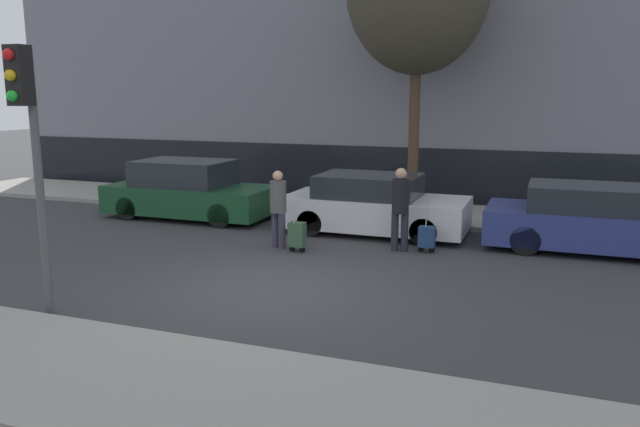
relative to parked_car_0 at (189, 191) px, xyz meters
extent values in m
plane|color=#38383A|center=(4.51, -4.71, -0.69)|extent=(80.00, 80.00, 0.00)
cube|color=gray|center=(4.51, -8.46, -0.63)|extent=(28.00, 2.50, 0.12)
cube|color=gray|center=(4.51, 2.29, -0.63)|extent=(28.00, 3.00, 0.12)
cube|color=slate|center=(4.51, 5.54, 4.85)|extent=(28.00, 2.10, 11.08)
cube|color=black|center=(4.51, 4.47, 0.11)|extent=(27.44, 0.06, 1.60)
cube|color=#194728|center=(0.05, 0.00, -0.19)|extent=(4.30, 1.88, 0.70)
cube|color=#23282D|center=(-0.12, 0.00, 0.48)|extent=(2.37, 1.65, 0.64)
cylinder|color=black|center=(1.39, -0.85, -0.39)|extent=(0.60, 0.18, 0.60)
cylinder|color=black|center=(1.39, 0.85, -0.39)|extent=(0.60, 0.18, 0.60)
cylinder|color=black|center=(-1.28, -0.85, -0.39)|extent=(0.60, 0.18, 0.60)
cylinder|color=black|center=(-1.28, 0.85, -0.39)|extent=(0.60, 0.18, 0.60)
cube|color=silver|center=(5.02, -0.07, -0.19)|extent=(4.15, 1.87, 0.70)
cube|color=#23282D|center=(4.86, -0.07, 0.41)|extent=(2.28, 1.65, 0.51)
cylinder|color=black|center=(6.31, -0.92, -0.39)|extent=(0.60, 0.18, 0.60)
cylinder|color=black|center=(6.31, 0.78, -0.39)|extent=(0.60, 0.18, 0.60)
cylinder|color=black|center=(3.74, -0.92, -0.39)|extent=(0.60, 0.18, 0.60)
cylinder|color=black|center=(3.74, 0.78, -0.39)|extent=(0.60, 0.18, 0.60)
cube|color=navy|center=(9.74, -0.14, -0.19)|extent=(4.45, 1.83, 0.70)
cube|color=#23282D|center=(9.57, -0.14, 0.41)|extent=(2.45, 1.61, 0.51)
cylinder|color=black|center=(8.36, -0.97, -0.39)|extent=(0.60, 0.18, 0.60)
cylinder|color=black|center=(8.36, 0.68, -0.39)|extent=(0.60, 0.18, 0.60)
cylinder|color=#383347|center=(3.60, -2.17, -0.31)|extent=(0.15, 0.15, 0.75)
cylinder|color=#383347|center=(3.41, -2.10, -0.31)|extent=(0.15, 0.15, 0.75)
cylinder|color=#4C4C4C|center=(3.51, -2.14, 0.39)|extent=(0.34, 0.34, 0.65)
sphere|color=tan|center=(3.51, -2.14, 0.83)|extent=(0.21, 0.21, 0.21)
cube|color=#335138|center=(4.01, -2.35, -0.32)|extent=(0.32, 0.24, 0.49)
cylinder|color=black|center=(3.90, -2.35, -0.63)|extent=(0.12, 0.03, 0.12)
cylinder|color=black|center=(4.13, -2.35, -0.63)|extent=(0.12, 0.03, 0.12)
cylinder|color=gray|center=(4.01, -2.42, 0.20)|extent=(0.02, 0.19, 0.53)
cylinder|color=#23232D|center=(6.04, -1.52, -0.29)|extent=(0.15, 0.15, 0.79)
cylinder|color=#23232D|center=(5.84, -1.54, -0.29)|extent=(0.15, 0.15, 0.79)
cylinder|color=black|center=(5.94, -1.53, 0.45)|extent=(0.34, 0.34, 0.69)
sphere|color=tan|center=(5.94, -1.53, 0.91)|extent=(0.22, 0.22, 0.22)
cube|color=navy|center=(6.48, -1.46, -0.36)|extent=(0.32, 0.24, 0.42)
cylinder|color=black|center=(6.37, -1.46, -0.63)|extent=(0.12, 0.03, 0.12)
cylinder|color=black|center=(6.60, -1.46, -0.63)|extent=(0.12, 0.03, 0.12)
cylinder|color=gray|center=(6.48, -1.53, 0.13)|extent=(0.02, 0.19, 0.53)
cylinder|color=#515154|center=(2.02, -6.96, 1.22)|extent=(0.12, 0.12, 3.81)
cube|color=black|center=(2.02, -7.14, 2.73)|extent=(0.28, 0.24, 0.80)
sphere|color=red|center=(2.02, -7.29, 2.99)|extent=(0.15, 0.15, 0.15)
sphere|color=gold|center=(2.02, -7.29, 2.73)|extent=(0.15, 0.15, 0.15)
sphere|color=green|center=(2.02, -7.29, 2.46)|extent=(0.15, 0.15, 0.15)
cylinder|color=#4C3826|center=(5.30, 2.54, 1.47)|extent=(0.28, 0.28, 4.07)
camera|label=1|loc=(8.77, -13.70, 2.50)|focal=35.00mm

